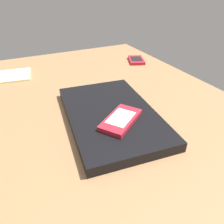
% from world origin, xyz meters
% --- Properties ---
extents(desk_surface, '(1.20, 0.80, 0.03)m').
position_xyz_m(desk_surface, '(0.00, 0.00, 0.01)').
color(desk_surface, olive).
rests_on(desk_surface, ground).
extents(laptop_closed, '(0.37, 0.25, 0.02)m').
position_xyz_m(laptop_closed, '(0.03, 0.00, 0.04)').
color(laptop_closed, black).
rests_on(laptop_closed, desk_surface).
extents(cell_phone_on_laptop, '(0.12, 0.13, 0.01)m').
position_xyz_m(cell_phone_on_laptop, '(0.09, 0.00, 0.06)').
color(cell_phone_on_laptop, red).
rests_on(cell_phone_on_laptop, laptop_closed).
extents(cell_phone_on_desk, '(0.12, 0.09, 0.01)m').
position_xyz_m(cell_phone_on_desk, '(-0.32, 0.30, 0.04)').
color(cell_phone_on_desk, red).
rests_on(cell_phone_on_desk, desk_surface).
extents(notepad, '(0.15, 0.21, 0.01)m').
position_xyz_m(notepad, '(-0.38, -0.24, 0.03)').
color(notepad, '#F2EDB2').
rests_on(notepad, desk_surface).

